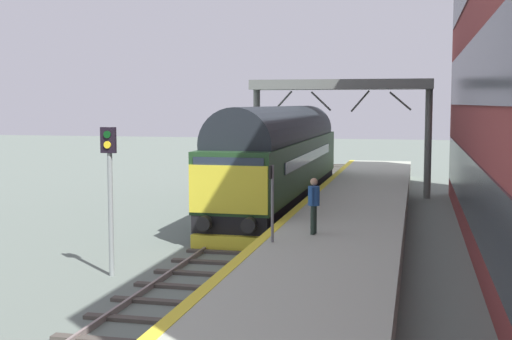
{
  "coord_description": "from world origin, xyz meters",
  "views": [
    {
      "loc": [
        5.93,
        -24.66,
        4.8
      ],
      "look_at": [
        0.2,
        0.04,
        2.37
      ],
      "focal_mm": 48.69,
      "sensor_mm": 36.0,
      "label": 1
    }
  ],
  "objects_px": {
    "signal_post_mid": "(110,183)",
    "waiting_passenger": "(314,201)",
    "diesel_locomotive": "(280,156)",
    "platform_number_sign": "(272,192)"
  },
  "relations": [
    {
      "from": "signal_post_mid",
      "to": "waiting_passenger",
      "type": "relative_size",
      "value": 2.54
    },
    {
      "from": "platform_number_sign",
      "to": "waiting_passenger",
      "type": "height_order",
      "value": "platform_number_sign"
    },
    {
      "from": "platform_number_sign",
      "to": "diesel_locomotive",
      "type": "bearing_deg",
      "value": 99.96
    },
    {
      "from": "diesel_locomotive",
      "to": "waiting_passenger",
      "type": "bearing_deg",
      "value": -73.89
    },
    {
      "from": "diesel_locomotive",
      "to": "platform_number_sign",
      "type": "distance_m",
      "value": 12.16
    },
    {
      "from": "platform_number_sign",
      "to": "waiting_passenger",
      "type": "xyz_separation_m",
      "value": [
        0.95,
        1.4,
        -0.41
      ]
    },
    {
      "from": "signal_post_mid",
      "to": "waiting_passenger",
      "type": "distance_m",
      "value": 5.84
    },
    {
      "from": "signal_post_mid",
      "to": "platform_number_sign",
      "type": "height_order",
      "value": "signal_post_mid"
    },
    {
      "from": "signal_post_mid",
      "to": "platform_number_sign",
      "type": "xyz_separation_m",
      "value": [
        4.4,
        0.84,
        -0.21
      ]
    },
    {
      "from": "signal_post_mid",
      "to": "waiting_passenger",
      "type": "height_order",
      "value": "signal_post_mid"
    }
  ]
}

